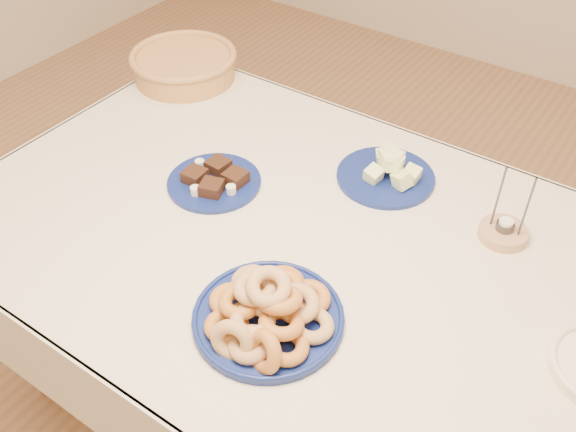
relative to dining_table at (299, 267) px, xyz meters
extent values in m
plane|color=#906544|center=(0.00, 0.00, -0.64)|extent=(5.00, 5.00, 0.00)
cylinder|color=brown|center=(-0.70, 0.40, -0.28)|extent=(0.06, 0.06, 0.72)
cylinder|color=brown|center=(-0.70, -0.40, -0.28)|extent=(0.06, 0.06, 0.72)
cube|color=silver|center=(0.00, 0.00, 0.10)|extent=(1.70, 1.10, 0.02)
cube|color=silver|center=(0.00, 0.55, -0.03)|extent=(1.70, 0.01, 0.28)
cube|color=silver|center=(-0.85, 0.00, -0.03)|extent=(0.01, 1.10, 0.28)
cylinder|color=navy|center=(0.09, -0.25, 0.11)|extent=(0.34, 0.34, 0.02)
torus|color=navy|center=(0.09, -0.25, 0.12)|extent=(0.34, 0.34, 0.01)
torus|color=#A87846|center=(0.18, -0.23, 0.14)|extent=(0.11, 0.11, 0.03)
torus|color=#9B5922|center=(0.14, -0.17, 0.14)|extent=(0.13, 0.13, 0.04)
torus|color=#9B5922|center=(0.07, -0.17, 0.14)|extent=(0.11, 0.10, 0.04)
torus|color=#A87846|center=(0.01, -0.20, 0.14)|extent=(0.13, 0.13, 0.03)
torus|color=#9B5922|center=(0.01, -0.27, 0.14)|extent=(0.12, 0.12, 0.03)
torus|color=#9B5922|center=(0.04, -0.33, 0.14)|extent=(0.12, 0.12, 0.04)
torus|color=#A87846|center=(0.11, -0.34, 0.14)|extent=(0.13, 0.13, 0.04)
torus|color=#9B5922|center=(0.17, -0.30, 0.14)|extent=(0.11, 0.11, 0.03)
torus|color=#A87846|center=(0.14, -0.22, 0.16)|extent=(0.13, 0.13, 0.05)
torus|color=#9B5922|center=(0.09, -0.20, 0.16)|extent=(0.12, 0.12, 0.04)
torus|color=#A87846|center=(0.04, -0.23, 0.16)|extent=(0.13, 0.13, 0.04)
torus|color=#9B5922|center=(0.04, -0.28, 0.16)|extent=(0.12, 0.12, 0.03)
torus|color=#A87846|center=(0.09, -0.31, 0.16)|extent=(0.13, 0.13, 0.03)
torus|color=#9B5922|center=(0.14, -0.28, 0.16)|extent=(0.10, 0.10, 0.04)
torus|color=#9B5922|center=(0.12, -0.25, 0.19)|extent=(0.13, 0.13, 0.05)
torus|color=#A87846|center=(0.06, -0.26, 0.19)|extent=(0.12, 0.12, 0.03)
torus|color=#A87846|center=(0.10, -0.26, 0.22)|extent=(0.13, 0.13, 0.06)
torus|color=#A87846|center=(0.08, -0.36, 0.15)|extent=(0.10, 0.08, 0.10)
torus|color=#9B5922|center=(0.15, -0.35, 0.15)|extent=(0.11, 0.09, 0.10)
cylinder|color=navy|center=(0.06, 0.31, 0.11)|extent=(0.31, 0.31, 0.01)
cube|color=#D8ED95|center=(0.05, 0.34, 0.17)|extent=(0.06, 0.06, 0.05)
cube|color=#D8ED95|center=(0.06, 0.32, 0.17)|extent=(0.06, 0.06, 0.05)
cube|color=#D8ED95|center=(0.08, 0.33, 0.17)|extent=(0.05, 0.05, 0.04)
cube|color=#D8ED95|center=(0.08, 0.31, 0.17)|extent=(0.05, 0.05, 0.05)
cube|color=#D8ED95|center=(0.08, 0.31, 0.17)|extent=(0.06, 0.06, 0.04)
cube|color=#D8ED95|center=(0.07, 0.31, 0.17)|extent=(0.06, 0.06, 0.04)
cube|color=#D8ED95|center=(0.08, 0.31, 0.17)|extent=(0.05, 0.05, 0.05)
cube|color=#D8ED95|center=(0.03, 0.35, 0.14)|extent=(0.06, 0.06, 0.05)
cube|color=#D8ED95|center=(0.13, 0.33, 0.14)|extent=(0.04, 0.05, 0.05)
cube|color=#D8ED95|center=(0.12, 0.29, 0.14)|extent=(0.06, 0.05, 0.05)
cube|color=#D8ED95|center=(0.05, 0.27, 0.14)|extent=(0.05, 0.05, 0.05)
cylinder|color=navy|center=(-0.29, 0.04, 0.11)|extent=(0.26, 0.26, 0.01)
cube|color=black|center=(-0.34, 0.01, 0.13)|extent=(0.06, 0.06, 0.03)
cube|color=black|center=(-0.27, 0.00, 0.13)|extent=(0.07, 0.07, 0.03)
cube|color=black|center=(-0.31, 0.08, 0.13)|extent=(0.06, 0.06, 0.03)
cube|color=black|center=(-0.24, 0.06, 0.13)|extent=(0.06, 0.06, 0.03)
cylinder|color=silver|center=(-0.36, 0.06, 0.13)|extent=(0.03, 0.03, 0.02)
cylinder|color=silver|center=(-0.30, -0.03, 0.13)|extent=(0.03, 0.03, 0.02)
cylinder|color=silver|center=(-0.23, 0.02, 0.13)|extent=(0.03, 0.03, 0.02)
cylinder|color=#996A3D|center=(-0.73, 0.41, 0.14)|extent=(0.42, 0.42, 0.08)
torus|color=#996A3D|center=(-0.73, 0.41, 0.19)|extent=(0.45, 0.45, 0.02)
cylinder|color=#A77F5C|center=(0.40, 0.27, 0.12)|extent=(0.12, 0.12, 0.03)
cylinder|color=#444449|center=(0.40, 0.27, 0.14)|extent=(0.04, 0.04, 0.02)
cylinder|color=silver|center=(0.40, 0.27, 0.15)|extent=(0.03, 0.03, 0.01)
cylinder|color=#444449|center=(0.37, 0.27, 0.22)|extent=(0.01, 0.01, 0.17)
cylinder|color=#444449|center=(0.43, 0.27, 0.22)|extent=(0.01, 0.01, 0.17)
camera|label=1|loc=(0.61, -0.93, 1.16)|focal=40.00mm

